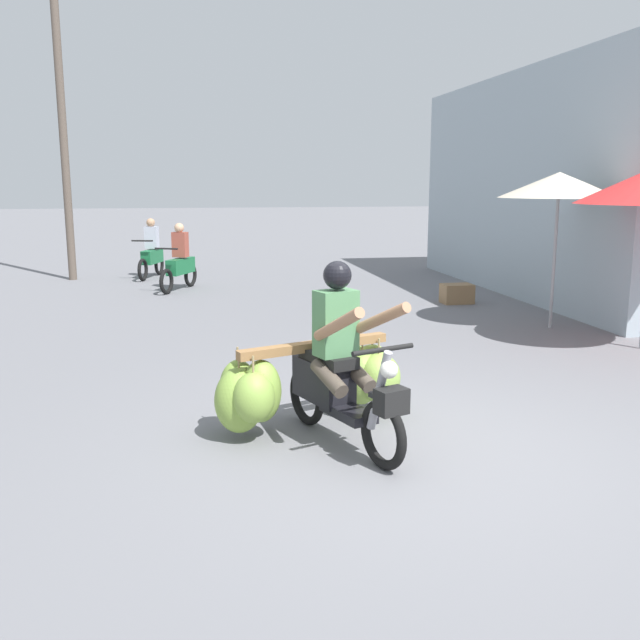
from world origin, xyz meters
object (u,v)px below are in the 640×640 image
Objects in this scene: utility_pole at (63,130)px; motorbike_distant_ahead_right at (180,263)px; market_umbrella_near_shop at (559,185)px; produce_crate at (457,294)px; motorbike_distant_ahead_left at (152,254)px; motorbike_main_loaded at (321,379)px.

motorbike_distant_ahead_right is at bearing -39.92° from utility_pole.
produce_crate is at bearing 103.46° from market_umbrella_near_shop.
utility_pole is at bearing -178.58° from motorbike_distant_ahead_left.
motorbike_distant_ahead_right is 4.29m from utility_pole.
motorbike_main_loaded is at bearing -81.52° from motorbike_distant_ahead_right.
produce_crate is 0.08× the size of utility_pole.
motorbike_distant_ahead_right is (-1.33, 8.89, 0.09)m from motorbike_main_loaded.
motorbike_distant_ahead_right is (0.68, -2.12, 0.00)m from motorbike_distant_ahead_left.
motorbike_main_loaded is 7.30m from produce_crate.
motorbike_main_loaded is 1.35× the size of motorbike_distant_ahead_right.
utility_pole reaches higher than market_umbrella_near_shop.
motorbike_distant_ahead_right is 0.22× the size of utility_pole.
motorbike_distant_ahead_left is 1.05× the size of motorbike_distant_ahead_right.
motorbike_distant_ahead_left is 7.51m from produce_crate.
produce_crate is 9.50m from utility_pole.
motorbike_distant_ahead_left is 2.80× the size of produce_crate.
market_umbrella_near_shop is at bearing -76.54° from produce_crate.
motorbike_main_loaded is 3.60× the size of produce_crate.
utility_pole reaches higher than motorbike_main_loaded.
market_umbrella_near_shop reaches higher than motorbike_distant_ahead_left.
market_umbrella_near_shop reaches higher than motorbike_main_loaded.
utility_pole is at bearing 148.04° from produce_crate.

